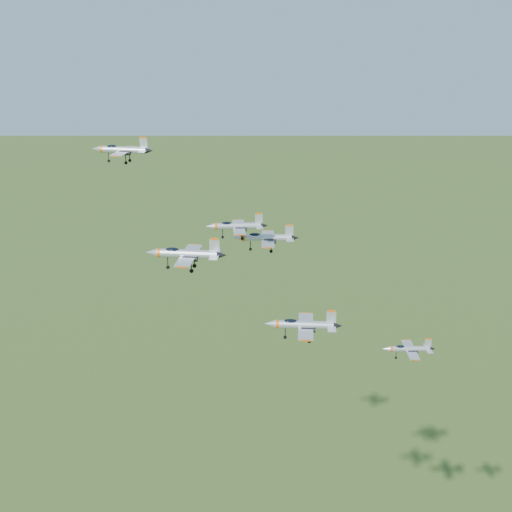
{
  "coord_description": "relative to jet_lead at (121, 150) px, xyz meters",
  "views": [
    {
      "loc": [
        -0.46,
        -124.43,
        168.89
      ],
      "look_at": [
        1.7,
        -0.7,
        125.83
      ],
      "focal_mm": 50.0,
      "sensor_mm": 36.0,
      "label": 1
    }
  ],
  "objects": [
    {
      "name": "jet_trail",
      "position": [
        56.31,
        -16.65,
        -36.21
      ],
      "size": [
        10.47,
        8.59,
        2.81
      ],
      "rotation": [
        0.0,
        0.0,
        -0.01
      ],
      "color": "#AAB1B7"
    },
    {
      "name": "jet_left_low",
      "position": [
        28.3,
        -13.23,
        -14.34
      ],
      "size": [
        12.66,
        10.41,
        3.39
      ],
      "rotation": [
        0.0,
        0.0,
        -0.03
      ],
      "color": "#AAB1B7"
    },
    {
      "name": "jet_lead",
      "position": [
        0.0,
        0.0,
        0.0
      ],
      "size": [
        12.83,
        10.77,
        3.44
      ],
      "rotation": [
        0.0,
        0.0,
        -0.18
      ],
      "color": "#AAB1B7"
    },
    {
      "name": "jet_left_high",
      "position": [
        22.92,
        -17.0,
        -10.88
      ],
      "size": [
        11.44,
        9.42,
        3.06
      ],
      "rotation": [
        0.0,
        0.0,
        0.04
      ],
      "color": "#AAB1B7"
    },
    {
      "name": "jet_right_high",
      "position": [
        14.92,
        -33.9,
        -10.36
      ],
      "size": [
        13.25,
        11.05,
        3.54
      ],
      "rotation": [
        0.0,
        0.0,
        -0.13
      ],
      "color": "#AAB1B7"
    },
    {
      "name": "jet_right_low",
      "position": [
        34.72,
        -25.16,
        -26.95
      ],
      "size": [
        14.09,
        11.68,
        3.76
      ],
      "rotation": [
        0.0,
        0.0,
        -0.09
      ],
      "color": "#AAB1B7"
    }
  ]
}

